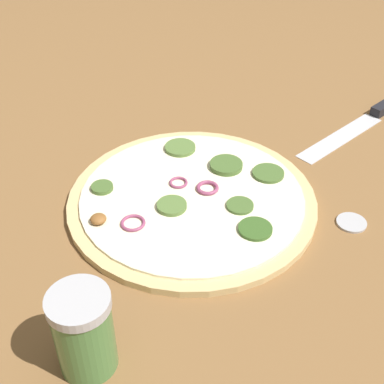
{
  "coord_description": "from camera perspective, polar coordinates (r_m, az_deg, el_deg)",
  "views": [
    {
      "loc": [
        -0.59,
        0.19,
        0.51
      ],
      "look_at": [
        0.0,
        0.0,
        0.02
      ],
      "focal_mm": 50.0,
      "sensor_mm": 36.0,
      "label": 1
    }
  ],
  "objects": [
    {
      "name": "spice_jar",
      "position": [
        0.58,
        -11.47,
        -14.42
      ],
      "size": [
        0.07,
        0.07,
        0.11
      ],
      "color": "#4C7F42",
      "rests_on": "ground_plane"
    },
    {
      "name": "ground_plane",
      "position": [
        0.8,
        0.0,
        -1.19
      ],
      "size": [
        3.0,
        3.0,
        0.0
      ],
      "primitive_type": "plane",
      "color": "brown"
    },
    {
      "name": "pizza",
      "position": [
        0.8,
        0.04,
        -0.7
      ],
      "size": [
        0.37,
        0.37,
        0.03
      ],
      "color": "#D6B77A",
      "rests_on": "ground_plane"
    },
    {
      "name": "knife",
      "position": [
        1.07,
        19.01,
        7.93
      ],
      "size": [
        0.16,
        0.3,
        0.02
      ],
      "rotation": [
        0.0,
        0.0,
        2.0
      ],
      "color": "silver",
      "rests_on": "ground_plane"
    },
    {
      "name": "loose_cap",
      "position": [
        0.8,
        16.67,
        -3.06
      ],
      "size": [
        0.04,
        0.04,
        0.01
      ],
      "color": "#B2B2B7",
      "rests_on": "ground_plane"
    }
  ]
}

